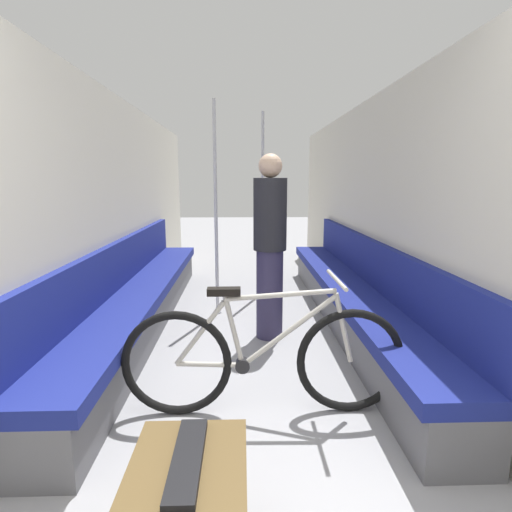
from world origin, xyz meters
TOP-DOWN VIEW (x-y plane):
  - wall_left at (-1.33, 2.78)m, footprint 0.10×8.77m
  - wall_right at (1.33, 2.78)m, footprint 0.10×8.77m
  - bench_seat_row_left at (-1.06, 3.03)m, footprint 0.49×4.41m
  - bench_seat_row_right at (1.06, 3.03)m, footprint 0.49×4.41m
  - bicycle at (0.09, 1.48)m, footprint 1.76×0.46m
  - grab_pole_near at (-0.32, 3.43)m, footprint 0.08×0.08m
  - grab_pole_far at (0.21, 4.19)m, footprint 0.08×0.08m
  - passenger_standing at (0.21, 2.73)m, footprint 0.30×0.30m

SIDE VIEW (x-z plane):
  - bench_seat_row_left at x=-1.06m, z-range -0.15..0.72m
  - bench_seat_row_right at x=1.06m, z-range -0.15..0.72m
  - bicycle at x=0.09m, z-range -0.08..0.80m
  - passenger_standing at x=0.21m, z-range 0.03..1.71m
  - grab_pole_near at x=-0.32m, z-range -0.03..2.24m
  - grab_pole_far at x=0.21m, z-range -0.03..2.24m
  - wall_left at x=-1.33m, z-range 0.00..2.29m
  - wall_right at x=1.33m, z-range 0.00..2.29m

